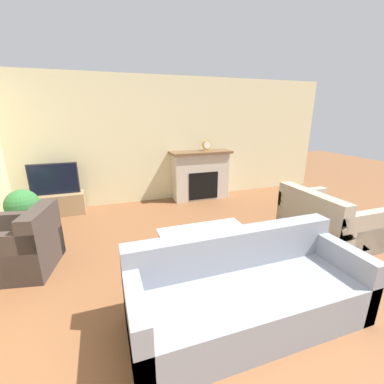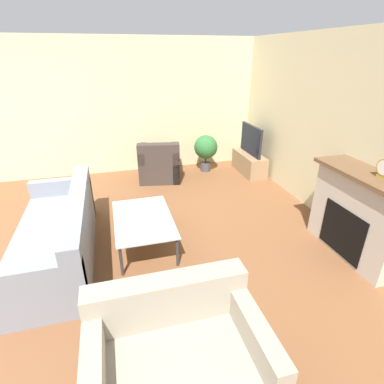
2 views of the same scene
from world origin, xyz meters
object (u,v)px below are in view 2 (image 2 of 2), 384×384
Objects in this scene: couch_loveseat at (177,362)px; coffee_table at (143,220)px; couch_sectional at (59,237)px; tv at (251,140)px; potted_plant at (206,148)px; armchair_by_window at (160,165)px.

couch_loveseat is 1.07× the size of coffee_table.
couch_sectional is at bearing 117.60° from couch_loveseat.
tv is 0.97m from potted_plant.
coffee_table is (0.01, 1.06, 0.09)m from couch_sectional.
couch_sectional is 2.28m from couch_loveseat.
couch_loveseat is at bearing 92.73° from armchair_by_window.
potted_plant is at bearing 132.15° from couch_sectional.
tv reaches higher than couch_sectional.
tv reaches higher than potted_plant.
couch_sectional reaches higher than coffee_table.
armchair_by_window is 1.19× the size of potted_plant.
couch_sectional is at bearing 64.42° from armchair_by_window.
coffee_table is 2.99m from potted_plant.
coffee_table is at bearing 89.20° from couch_sectional.
potted_plant is at bearing -158.35° from armchair_by_window.
couch_sectional reaches higher than potted_plant.
coffee_table is 1.51× the size of potted_plant.
couch_loveseat is at bearing -20.34° from potted_plant.
armchair_by_window is 1.09m from potted_plant.
potted_plant is (-2.48, 1.66, 0.13)m from coffee_table.
couch_sectional is 2.37× the size of armchair_by_window.
potted_plant is at bearing 146.11° from coffee_table.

